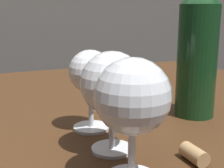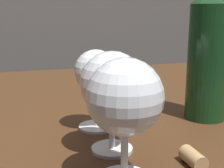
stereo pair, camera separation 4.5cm
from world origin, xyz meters
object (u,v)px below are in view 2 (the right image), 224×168
object	(u,v)px
wine_glass_amber	(112,85)
wine_bottle	(209,50)
cork	(193,158)
wine_glass_merlot	(96,73)
wine_glass_port	(125,100)

from	to	relation	value
wine_glass_amber	wine_bottle	distance (m)	0.23
wine_glass_amber	cork	xyz separation A→B (m)	(0.09, -0.08, -0.09)
wine_glass_merlot	cork	size ratio (longest dim) A/B	3.32
wine_glass_port	wine_bottle	world-z (taller)	wine_bottle
wine_glass_port	wine_bottle	distance (m)	0.29
wine_glass_amber	wine_glass_port	bearing A→B (deg)	-96.93
wine_glass_merlot	cork	world-z (taller)	wine_glass_merlot
cork	wine_bottle	bearing A→B (deg)	53.54
wine_bottle	cork	size ratio (longest dim) A/B	8.12
wine_glass_port	wine_bottle	bearing A→B (deg)	38.40
wine_glass_port	wine_glass_merlot	world-z (taller)	wine_glass_port
wine_glass_port	wine_glass_amber	size ratio (longest dim) A/B	1.03
wine_bottle	cork	distance (m)	0.24
wine_glass_port	wine_glass_amber	distance (m)	0.09
wine_glass_port	cork	distance (m)	0.14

